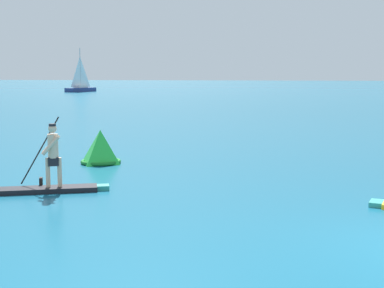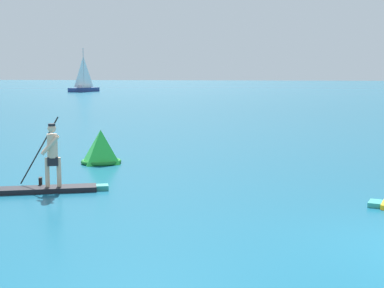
% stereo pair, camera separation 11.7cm
% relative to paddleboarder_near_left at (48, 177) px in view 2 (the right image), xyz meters
% --- Properties ---
extents(paddleboarder_near_left, '(2.98, 1.46, 1.89)m').
position_rel_paddleboarder_near_left_xyz_m(paddleboarder_near_left, '(0.00, 0.00, 0.00)').
color(paddleboarder_near_left, black).
rests_on(paddleboarder_near_left, ground).
extents(race_marker_buoy, '(1.37, 1.37, 1.12)m').
position_rel_paddleboarder_near_left_xyz_m(race_marker_buoy, '(-0.21, 4.52, 0.13)').
color(race_marker_buoy, green).
rests_on(race_marker_buoy, ground).
extents(sailboat_left_horizon, '(3.52, 5.94, 6.93)m').
position_rel_paddleboarder_near_left_xyz_m(sailboat_left_horizon, '(-27.19, 72.31, 0.41)').
color(sailboat_left_horizon, navy).
rests_on(sailboat_left_horizon, ground).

